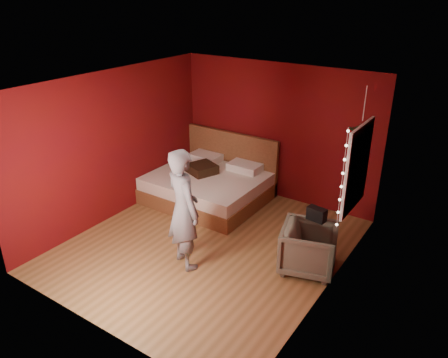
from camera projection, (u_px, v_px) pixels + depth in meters
floor at (208, 245)px, 7.06m from camera, size 4.50×4.50×0.00m
room_walls at (206, 147)px, 6.38m from camera, size 4.04×4.54×2.62m
window at (357, 168)px, 6.13m from camera, size 0.05×0.97×1.27m
fairy_lights at (342, 180)px, 5.74m from camera, size 0.04×0.04×1.45m
bed at (210, 184)px, 8.49m from camera, size 2.10×1.78×1.15m
person at (183, 209)px, 6.22m from camera, size 0.79×0.68×1.84m
armchair at (309, 248)px, 6.32m from camera, size 0.97×0.95×0.71m
handbag at (317, 214)px, 6.32m from camera, size 0.29×0.18×0.20m
throw_pillow at (202, 169)px, 8.40m from camera, size 0.63×0.63×0.17m
hanging_plant at (361, 133)px, 6.20m from camera, size 0.39×0.36×0.87m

